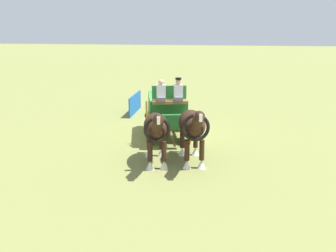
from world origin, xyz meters
TOP-DOWN VIEW (x-y plane):
  - ground_plane at (0.00, 0.00)m, footprint 220.00×220.00m
  - show_wagon at (0.15, 0.04)m, footprint 6.02×2.86m
  - draft_horse_near at (3.49, 1.72)m, footprint 3.11×1.51m
  - draft_horse_off at (3.87, 0.47)m, footprint 3.03×1.43m
  - sponsor_banner at (-4.62, -2.92)m, footprint 3.19×0.36m

SIDE VIEW (x-z plane):
  - ground_plane at x=0.00m, z-range 0.00..0.00m
  - sponsor_banner at x=-4.62m, z-range 0.00..1.10m
  - show_wagon at x=0.15m, z-range -0.15..2.72m
  - draft_horse_off at x=3.87m, z-range 0.23..2.42m
  - draft_horse_near at x=3.49m, z-range 0.26..2.51m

